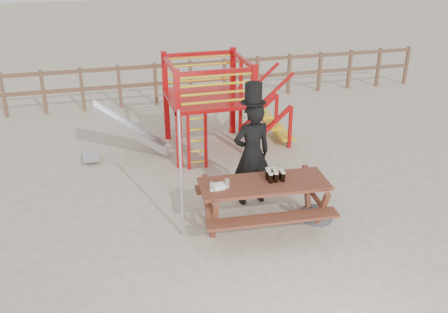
# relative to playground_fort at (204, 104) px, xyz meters

# --- Properties ---
(ground) EXTENTS (60.00, 60.00, 0.00)m
(ground) POSITION_rel_playground_fort_xyz_m (-0.12, -3.58, -1.07)
(ground) COLOR beige
(ground) RESTS_ON ground
(back_fence) EXTENTS (15.09, 0.09, 1.20)m
(back_fence) POSITION_rel_playground_fort_xyz_m (-0.12, 3.42, -0.34)
(back_fence) COLOR brown
(back_fence) RESTS_ON ground
(playground_fort) EXTENTS (4.71, 1.84, 2.10)m
(playground_fort) POSITION_rel_playground_fort_xyz_m (0.00, 0.00, 0.00)
(playground_fort) COLOR #AB0B0D
(playground_fort) RESTS_ON ground
(picnic_table) EXTENTS (2.20, 1.59, 0.82)m
(picnic_table) POSITION_rel_playground_fort_xyz_m (0.22, -3.37, -0.56)
(picnic_table) COLOR brown
(picnic_table) RESTS_ON ground
(man_with_hat) EXTENTS (0.74, 0.53, 2.26)m
(man_with_hat) POSITION_rel_playground_fort_xyz_m (0.28, -2.55, -0.06)
(man_with_hat) COLOR black
(man_with_hat) RESTS_ON ground
(metal_pole) EXTENTS (0.05, 0.05, 2.17)m
(metal_pole) POSITION_rel_playground_fort_xyz_m (-1.13, -3.32, 0.01)
(metal_pole) COLOR #B2B2B7
(metal_pole) RESTS_ON ground
(parasol_base) EXTENTS (0.56, 0.56, 0.24)m
(parasol_base) POSITION_rel_playground_fort_xyz_m (1.20, -3.41, -1.01)
(parasol_base) COLOR #38383D
(parasol_base) RESTS_ON ground
(paper_bag) EXTENTS (0.19, 0.15, 0.08)m
(paper_bag) POSITION_rel_playground_fort_xyz_m (-0.54, -3.38, -0.22)
(paper_bag) COLOR white
(paper_bag) RESTS_ON picnic_table
(stout_pints) EXTENTS (0.29, 0.28, 0.17)m
(stout_pints) POSITION_rel_playground_fort_xyz_m (0.42, -3.31, -0.17)
(stout_pints) COLOR black
(stout_pints) RESTS_ON picnic_table
(empty_glasses) EXTENTS (0.34, 0.12, 0.15)m
(empty_glasses) POSITION_rel_playground_fort_xyz_m (-0.54, -3.40, -0.19)
(empty_glasses) COLOR silver
(empty_glasses) RESTS_ON picnic_table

